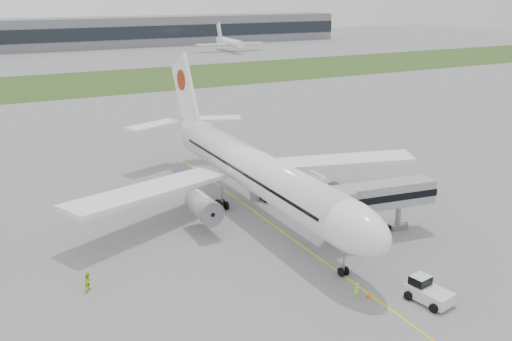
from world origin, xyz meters
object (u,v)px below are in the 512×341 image
pushback_tug (427,291)px  jet_bridge (376,197)px  airliner (252,168)px  ground_crew_near (356,291)px

pushback_tug → jet_bridge: jet_bridge is taller
airliner → jet_bridge: airliner is taller
pushback_tug → ground_crew_near: 6.37m
airliner → pushback_tug: size_ratio=12.14×
jet_bridge → ground_crew_near: (-10.54, -10.65, -3.82)m
airliner → pushback_tug: bearing=-81.7°
pushback_tug → ground_crew_near: (-5.55, 3.12, -0.14)m
airliner → ground_crew_near: size_ratio=32.77×
airliner → pushback_tug: (3.95, -27.19, -4.70)m
airliner → jet_bridge: 16.15m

